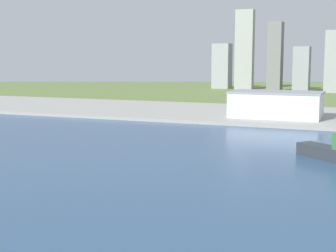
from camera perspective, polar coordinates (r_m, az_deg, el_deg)
The scene contains 5 objects.
ground_plane at distance 225.42m, azimuth 2.54°, elevation -4.02°, with size 2400.00×2400.00×0.00m, color #5F763C.
water_bay at distance 171.68m, azimuth -4.30°, elevation -7.80°, with size 840.00×360.00×0.15m, color #2D4C70.
industrial_pier at distance 407.13m, azimuth 11.61°, elevation 1.31°, with size 840.00×140.00×2.50m, color #9A9A91.
warehouse_main at distance 379.19m, azimuth 12.48°, elevation 2.49°, with size 67.48×40.12×19.49m.
distant_skyline at distance 738.68m, azimuth 13.85°, elevation 7.55°, with size 239.68×77.64×119.99m.
Camera 1 is at (74.23, 92.22, 46.18)m, focal length 52.37 mm.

